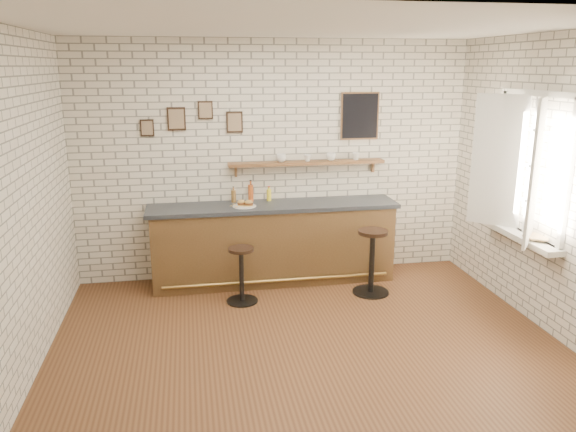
# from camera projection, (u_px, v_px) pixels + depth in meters

# --- Properties ---
(ground) EXTENTS (5.00, 5.00, 0.00)m
(ground) POSITION_uv_depth(u_px,v_px,m) (306.00, 341.00, 5.61)
(ground) COLOR brown
(ground) RESTS_ON ground
(bar_counter) EXTENTS (3.10, 0.65, 1.01)m
(bar_counter) POSITION_uv_depth(u_px,v_px,m) (274.00, 243.00, 7.09)
(bar_counter) COLOR brown
(bar_counter) RESTS_ON ground
(sandwich_plate) EXTENTS (0.28, 0.28, 0.01)m
(sandwich_plate) POSITION_uv_depth(u_px,v_px,m) (244.00, 206.00, 6.83)
(sandwich_plate) COLOR white
(sandwich_plate) RESTS_ON bar_counter
(ciabatta_sandwich) EXTENTS (0.21, 0.15, 0.07)m
(ciabatta_sandwich) POSITION_uv_depth(u_px,v_px,m) (245.00, 203.00, 6.82)
(ciabatta_sandwich) COLOR tan
(ciabatta_sandwich) RESTS_ON sandwich_plate
(potato_chips) EXTENTS (0.27, 0.20, 0.00)m
(potato_chips) POSITION_uv_depth(u_px,v_px,m) (243.00, 206.00, 6.82)
(potato_chips) COLOR gold
(potato_chips) RESTS_ON sandwich_plate
(bitters_bottle_brown) EXTENTS (0.06, 0.06, 0.20)m
(bitters_bottle_brown) POSITION_uv_depth(u_px,v_px,m) (234.00, 196.00, 7.04)
(bitters_bottle_brown) COLOR brown
(bitters_bottle_brown) RESTS_ON bar_counter
(bitters_bottle_white) EXTENTS (0.06, 0.06, 0.23)m
(bitters_bottle_white) POSITION_uv_depth(u_px,v_px,m) (251.00, 194.00, 7.07)
(bitters_bottle_white) COLOR beige
(bitters_bottle_white) RESTS_ON bar_counter
(bitters_bottle_amber) EXTENTS (0.07, 0.07, 0.28)m
(bitters_bottle_amber) POSITION_uv_depth(u_px,v_px,m) (251.00, 193.00, 7.07)
(bitters_bottle_amber) COLOR #AF4B1C
(bitters_bottle_amber) RESTS_ON bar_counter
(condiment_bottle_yellow) EXTENTS (0.06, 0.06, 0.19)m
(condiment_bottle_yellow) POSITION_uv_depth(u_px,v_px,m) (269.00, 195.00, 7.11)
(condiment_bottle_yellow) COLOR yellow
(condiment_bottle_yellow) RESTS_ON bar_counter
(bar_stool_left) EXTENTS (0.37, 0.37, 0.66)m
(bar_stool_left) POSITION_uv_depth(u_px,v_px,m) (242.00, 273.00, 6.48)
(bar_stool_left) COLOR black
(bar_stool_left) RESTS_ON ground
(bar_stool_right) EXTENTS (0.46, 0.46, 0.79)m
(bar_stool_right) POSITION_uv_depth(u_px,v_px,m) (372.00, 260.00, 6.71)
(bar_stool_right) COLOR black
(bar_stool_right) RESTS_ON ground
(wall_shelf) EXTENTS (2.00, 0.18, 0.18)m
(wall_shelf) POSITION_uv_depth(u_px,v_px,m) (307.00, 163.00, 7.11)
(wall_shelf) COLOR brown
(wall_shelf) RESTS_ON ground
(shelf_cup_a) EXTENTS (0.16, 0.16, 0.10)m
(shelf_cup_a) POSITION_uv_depth(u_px,v_px,m) (281.00, 158.00, 7.03)
(shelf_cup_a) COLOR white
(shelf_cup_a) RESTS_ON wall_shelf
(shelf_cup_b) EXTENTS (0.13, 0.13, 0.08)m
(shelf_cup_b) POSITION_uv_depth(u_px,v_px,m) (308.00, 158.00, 7.09)
(shelf_cup_b) COLOR white
(shelf_cup_b) RESTS_ON wall_shelf
(shelf_cup_c) EXTENTS (0.15, 0.15, 0.10)m
(shelf_cup_c) POSITION_uv_depth(u_px,v_px,m) (331.00, 157.00, 7.14)
(shelf_cup_c) COLOR white
(shelf_cup_c) RESTS_ON wall_shelf
(shelf_cup_d) EXTENTS (0.11, 0.11, 0.09)m
(shelf_cup_d) POSITION_uv_depth(u_px,v_px,m) (356.00, 156.00, 7.20)
(shelf_cup_d) COLOR white
(shelf_cup_d) RESTS_ON wall_shelf
(back_wall_decor) EXTENTS (2.96, 0.02, 0.56)m
(back_wall_decor) POSITION_uv_depth(u_px,v_px,m) (293.00, 117.00, 7.01)
(back_wall_decor) COLOR black
(back_wall_decor) RESTS_ON ground
(window_sill) EXTENTS (0.20, 1.35, 0.06)m
(window_sill) POSITION_uv_depth(u_px,v_px,m) (518.00, 235.00, 6.07)
(window_sill) COLOR white
(window_sill) RESTS_ON ground
(casement_window) EXTENTS (0.40, 1.30, 1.56)m
(casement_window) POSITION_uv_depth(u_px,v_px,m) (522.00, 166.00, 5.87)
(casement_window) COLOR white
(casement_window) RESTS_ON ground
(book_lower) EXTENTS (0.24, 0.28, 0.02)m
(book_lower) POSITION_uv_depth(u_px,v_px,m) (531.00, 239.00, 5.80)
(book_lower) COLOR tan
(book_lower) RESTS_ON window_sill
(book_upper) EXTENTS (0.30, 0.31, 0.02)m
(book_upper) POSITION_uv_depth(u_px,v_px,m) (530.00, 236.00, 5.82)
(book_upper) COLOR tan
(book_upper) RESTS_ON book_lower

